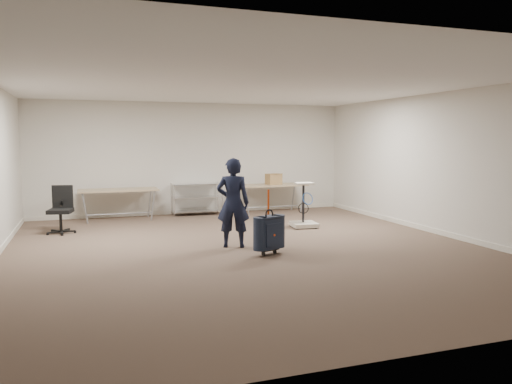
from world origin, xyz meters
name	(u,v)px	position (x,y,z in m)	size (l,w,h in m)	color
ground	(249,249)	(0.00, 0.00, 0.00)	(9.00, 9.00, 0.00)	#4E3D2F
room_shell	(227,232)	(0.00, 1.38, 0.05)	(8.00, 9.00, 9.00)	beige
folding_table_left	(118,191)	(-1.90, 3.95, 0.68)	(1.80, 0.75, 0.73)	#9E7D60
folding_table_right	(271,186)	(1.90, 3.95, 0.68)	(1.80, 0.75, 0.73)	#9E7D60
wire_shelf	(197,197)	(0.00, 4.20, 0.44)	(1.22, 0.47, 0.80)	silver
person	(233,203)	(-0.20, 0.27, 0.78)	(0.57, 0.37, 1.57)	black
suitcase	(269,233)	(0.19, -0.49, 0.36)	(0.45, 0.35, 1.07)	black
office_chair	(61,219)	(-3.11, 2.66, 0.29)	(0.58, 0.58, 0.96)	black
equipment_cart	(304,216)	(1.80, 1.67, 0.25)	(0.58, 0.58, 0.97)	beige
cardboard_box	(274,179)	(1.96, 3.94, 0.87)	(0.37, 0.28, 0.28)	#9E6E49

